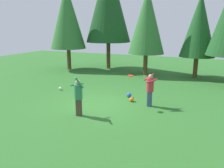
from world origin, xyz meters
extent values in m
plane|color=#2D6B28|center=(0.00, 0.00, 0.00)|extent=(40.00, 40.00, 0.00)
cube|color=#4C382D|center=(-0.03, -1.55, 0.37)|extent=(0.19, 0.22, 0.74)
cylinder|color=#2D7551|center=(-0.03, -1.55, 1.06)|extent=(0.34, 0.34, 0.64)
sphere|color=tan|center=(-0.03, -1.55, 1.47)|extent=(0.21, 0.21, 0.21)
cylinder|color=#2D7551|center=(-0.18, -1.41, 1.33)|extent=(0.44, 0.45, 0.12)
cylinder|color=#2D7551|center=(0.11, -1.68, 1.49)|extent=(0.31, 0.32, 0.50)
cube|color=#38476B|center=(2.45, 0.82, 0.37)|extent=(0.19, 0.22, 0.73)
cylinder|color=#B72D38|center=(2.45, 0.82, 1.05)|extent=(0.34, 0.34, 0.64)
sphere|color=tan|center=(2.45, 0.82, 1.46)|extent=(0.21, 0.21, 0.21)
cylinder|color=#B72D38|center=(2.57, 0.65, 1.29)|extent=(0.49, 0.38, 0.22)
cylinder|color=#B72D38|center=(2.33, 0.98, 1.38)|extent=(0.46, 0.36, 0.35)
cylinder|color=red|center=(1.67, 0.25, 1.55)|extent=(0.37, 0.37, 0.05)
sphere|color=white|center=(-3.22, 1.55, 0.10)|extent=(0.19, 0.19, 0.19)
sphere|color=orange|center=(1.45, 1.13, 0.12)|extent=(0.23, 0.23, 0.23)
sphere|color=blue|center=(1.09, 1.77, 0.13)|extent=(0.26, 0.26, 0.26)
cylinder|color=brown|center=(-3.56, 9.44, 2.17)|extent=(0.35, 0.35, 4.35)
cone|color=#19471E|center=(-3.56, 9.44, 5.87)|extent=(3.91, 3.91, 6.95)
cylinder|color=brown|center=(-6.59, 7.64, 1.69)|extent=(0.33, 0.33, 3.38)
cone|color=#337033|center=(-6.59, 7.64, 4.56)|extent=(3.04, 3.04, 5.41)
cylinder|color=brown|center=(3.98, 8.55, 1.41)|extent=(0.33, 0.33, 2.83)
cone|color=#1E5123|center=(3.98, 8.55, 3.82)|extent=(2.54, 2.54, 4.52)
cylinder|color=brown|center=(0.30, 7.93, 1.54)|extent=(0.33, 0.33, 3.07)
cone|color=#337033|center=(0.30, 7.93, 4.15)|extent=(2.77, 2.77, 4.92)
camera|label=1|loc=(4.93, -9.51, 3.72)|focal=36.83mm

